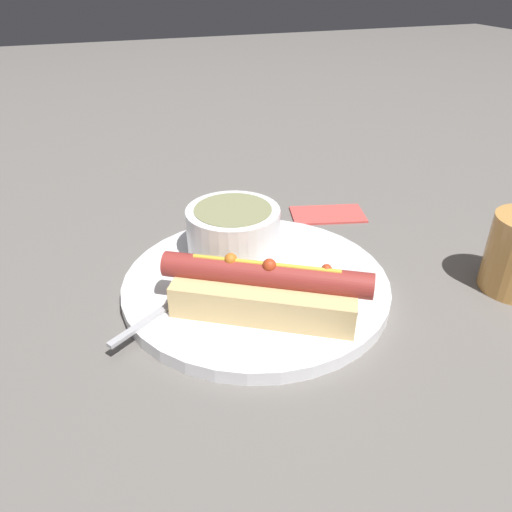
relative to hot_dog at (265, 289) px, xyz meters
name	(u,v)px	position (x,y,z in m)	size (l,w,h in m)	color
ground_plane	(256,290)	(0.01, 0.05, -0.04)	(4.00, 4.00, 0.00)	slate
dinner_plate	(256,284)	(0.01, 0.05, -0.03)	(0.29, 0.29, 0.01)	white
hot_dog	(265,289)	(0.00, 0.00, 0.00)	(0.19, 0.15, 0.06)	#E5C17F
soup_bowl	(233,229)	(0.00, 0.12, 0.01)	(0.11, 0.11, 0.06)	white
spoon	(204,281)	(-0.05, 0.06, -0.02)	(0.16, 0.11, 0.01)	#B7B7BC
napkin	(328,213)	(0.17, 0.19, -0.03)	(0.11, 0.08, 0.01)	#E04C47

